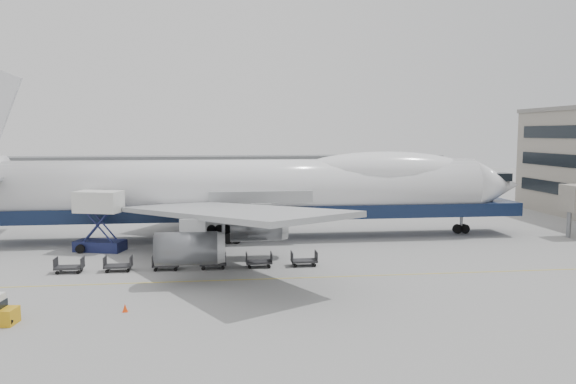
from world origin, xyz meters
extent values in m
plane|color=gray|center=(0.00, 0.00, 0.00)|extent=(260.00, 260.00, 0.00)
cube|color=gold|center=(0.00, -6.00, 0.01)|extent=(60.00, 0.15, 0.01)
cylinder|color=slate|center=(36.00, 8.00, 1.50)|extent=(0.50, 0.50, 3.00)
cube|color=slate|center=(-10.00, 70.00, 3.50)|extent=(110.00, 8.00, 7.00)
cylinder|color=white|center=(0.00, 12.00, 5.70)|extent=(52.00, 6.40, 6.40)
cube|color=#0F1C39|center=(1.00, 12.00, 3.14)|extent=(60.00, 5.76, 1.50)
cone|color=white|center=(29.00, 12.00, 5.70)|extent=(6.00, 6.40, 6.40)
ellipsoid|color=white|center=(15.60, 12.00, 7.46)|extent=(20.67, 5.78, 4.56)
cube|color=#9EA0A3|center=(-3.00, -2.28, 5.10)|extent=(20.35, 26.74, 2.26)
cube|color=#9EA0A3|center=(-3.00, 26.28, 5.10)|extent=(20.35, 26.74, 2.26)
cylinder|color=#595B60|center=(-6.00, 31.00, 2.90)|extent=(4.80, 2.60, 2.60)
cylinder|color=#595B60|center=(0.00, 22.00, 2.90)|extent=(4.80, 2.60, 2.60)
cylinder|color=#595B60|center=(0.00, 2.00, 2.90)|extent=(4.80, 2.60, 2.60)
cylinder|color=#595B60|center=(-6.00, -7.00, 2.90)|extent=(4.80, 2.60, 2.60)
cylinder|color=slate|center=(25.00, 12.00, 1.25)|extent=(0.36, 0.36, 2.50)
cylinder|color=black|center=(25.00, 12.00, 0.55)|extent=(1.10, 0.45, 1.10)
cylinder|color=slate|center=(-3.00, 9.00, 1.25)|extent=(0.36, 0.36, 2.50)
cylinder|color=black|center=(-3.00, 9.00, 0.55)|extent=(1.10, 0.45, 1.10)
cylinder|color=slate|center=(-3.00, 15.00, 1.25)|extent=(0.36, 0.36, 2.50)
cylinder|color=black|center=(-3.00, 15.00, 0.55)|extent=(1.10, 0.45, 1.10)
cube|color=#171C45|center=(-15.39, 7.03, 0.53)|extent=(5.28, 3.60, 1.06)
cube|color=silver|center=(-15.39, 7.03, 5.00)|extent=(4.97, 3.67, 2.12)
cube|color=#171C45|center=(-15.39, 5.97, 2.80)|extent=(3.33, 1.10, 3.81)
cube|color=#171C45|center=(-15.39, 8.10, 2.80)|extent=(3.33, 1.10, 3.81)
cube|color=slate|center=(-15.39, 8.58, 5.00)|extent=(2.55, 1.77, 0.15)
cylinder|color=black|center=(-17.13, 6.07, 0.43)|extent=(0.87, 0.34, 0.87)
cylinder|color=black|center=(-17.13, 8.00, 0.43)|extent=(0.87, 0.34, 0.87)
cylinder|color=black|center=(-13.65, 6.07, 0.43)|extent=(0.87, 0.34, 0.87)
cylinder|color=black|center=(-13.65, 8.00, 0.43)|extent=(0.87, 0.34, 0.87)
cylinder|color=black|center=(-16.41, -15.36, 0.32)|extent=(0.65, 0.28, 0.65)
cylinder|color=black|center=(-16.41, -14.16, 0.32)|extent=(0.65, 0.28, 0.65)
cone|color=#FC430D|center=(-9.72, -13.24, 0.27)|extent=(0.35, 0.35, 0.54)
cube|color=#FC430D|center=(-9.72, -13.24, 0.01)|extent=(0.37, 0.37, 0.03)
cube|color=#2D2D30|center=(-16.15, -1.83, 0.45)|extent=(2.30, 1.35, 0.18)
cube|color=#2D2D30|center=(-17.25, -1.83, 0.85)|extent=(0.08, 1.35, 0.90)
cube|color=#2D2D30|center=(-15.05, -1.83, 0.85)|extent=(0.08, 1.35, 0.90)
cylinder|color=black|center=(-17.00, -2.38, 0.15)|extent=(0.30, 0.12, 0.30)
cylinder|color=black|center=(-17.00, -1.28, 0.15)|extent=(0.30, 0.12, 0.30)
cylinder|color=black|center=(-15.30, -2.38, 0.15)|extent=(0.30, 0.12, 0.30)
cylinder|color=black|center=(-15.30, -1.28, 0.15)|extent=(0.30, 0.12, 0.30)
cube|color=#2D2D30|center=(-12.10, -1.83, 0.45)|extent=(2.30, 1.35, 0.18)
cube|color=#2D2D30|center=(-13.20, -1.83, 0.85)|extent=(0.08, 1.35, 0.90)
cube|color=#2D2D30|center=(-11.00, -1.83, 0.85)|extent=(0.08, 1.35, 0.90)
cylinder|color=black|center=(-12.95, -2.38, 0.15)|extent=(0.30, 0.12, 0.30)
cylinder|color=black|center=(-12.95, -1.28, 0.15)|extent=(0.30, 0.12, 0.30)
cylinder|color=black|center=(-11.25, -2.38, 0.15)|extent=(0.30, 0.12, 0.30)
cylinder|color=black|center=(-11.25, -1.28, 0.15)|extent=(0.30, 0.12, 0.30)
cube|color=#2D2D30|center=(-8.06, -1.83, 0.45)|extent=(2.30, 1.35, 0.18)
cube|color=#2D2D30|center=(-9.16, -1.83, 0.85)|extent=(0.08, 1.35, 0.90)
cube|color=#2D2D30|center=(-6.96, -1.83, 0.85)|extent=(0.08, 1.35, 0.90)
cylinder|color=black|center=(-8.91, -2.38, 0.15)|extent=(0.30, 0.12, 0.30)
cylinder|color=black|center=(-8.91, -1.28, 0.15)|extent=(0.30, 0.12, 0.30)
cylinder|color=black|center=(-7.21, -2.38, 0.15)|extent=(0.30, 0.12, 0.30)
cylinder|color=black|center=(-7.21, -1.28, 0.15)|extent=(0.30, 0.12, 0.30)
cube|color=#2D2D30|center=(-4.02, -1.83, 0.45)|extent=(2.30, 1.35, 0.18)
cube|color=#2D2D30|center=(-5.12, -1.83, 0.85)|extent=(0.08, 1.35, 0.90)
cube|color=#2D2D30|center=(-2.92, -1.83, 0.85)|extent=(0.08, 1.35, 0.90)
cylinder|color=black|center=(-4.87, -2.38, 0.15)|extent=(0.30, 0.12, 0.30)
cylinder|color=black|center=(-4.87, -1.28, 0.15)|extent=(0.30, 0.12, 0.30)
cylinder|color=black|center=(-3.17, -2.38, 0.15)|extent=(0.30, 0.12, 0.30)
cylinder|color=black|center=(-3.17, -1.28, 0.15)|extent=(0.30, 0.12, 0.30)
cube|color=#2D2D30|center=(0.02, -1.83, 0.45)|extent=(2.30, 1.35, 0.18)
cube|color=#2D2D30|center=(-1.08, -1.83, 0.85)|extent=(0.08, 1.35, 0.90)
cube|color=#2D2D30|center=(1.12, -1.83, 0.85)|extent=(0.08, 1.35, 0.90)
cylinder|color=black|center=(-0.83, -2.38, 0.15)|extent=(0.30, 0.12, 0.30)
cylinder|color=black|center=(-0.83, -1.28, 0.15)|extent=(0.30, 0.12, 0.30)
cylinder|color=black|center=(0.87, -2.38, 0.15)|extent=(0.30, 0.12, 0.30)
cylinder|color=black|center=(0.87, -1.28, 0.15)|extent=(0.30, 0.12, 0.30)
cube|color=#2D2D30|center=(4.06, -1.83, 0.45)|extent=(2.30, 1.35, 0.18)
cube|color=#2D2D30|center=(2.96, -1.83, 0.85)|extent=(0.08, 1.35, 0.90)
cube|color=#2D2D30|center=(5.16, -1.83, 0.85)|extent=(0.08, 1.35, 0.90)
cylinder|color=black|center=(3.21, -2.38, 0.15)|extent=(0.30, 0.12, 0.30)
cylinder|color=black|center=(3.21, -1.28, 0.15)|extent=(0.30, 0.12, 0.30)
cylinder|color=black|center=(4.91, -2.38, 0.15)|extent=(0.30, 0.12, 0.30)
cylinder|color=black|center=(4.91, -1.28, 0.15)|extent=(0.30, 0.12, 0.30)
camera|label=1|loc=(-3.42, -50.53, 11.82)|focal=35.00mm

